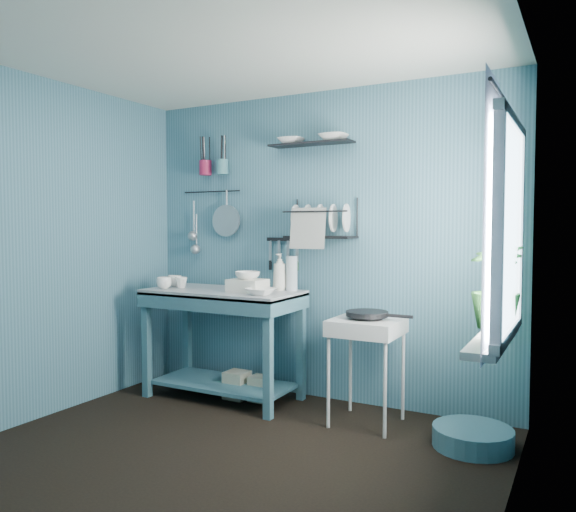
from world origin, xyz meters
The scene contains 35 objects.
floor centered at (0.00, 0.00, 0.00)m, with size 3.20×3.20×0.00m, color black.
ceiling centered at (0.00, 0.00, 2.50)m, with size 3.20×3.20×0.00m, color silver.
wall_back centered at (0.00, 1.50, 1.25)m, with size 3.20×3.20×0.00m, color #3E6D80.
wall_left centered at (-1.60, 0.00, 1.25)m, with size 3.00×3.00×0.00m, color #3E6D80.
wall_right centered at (1.60, 0.00, 1.25)m, with size 3.00×3.00×0.00m, color #3E6D80.
work_counter centered at (-0.68, 1.10, 0.45)m, with size 1.26×0.63×0.89m, color #366472.
mug_left centered at (-1.16, 0.94, 0.94)m, with size 0.12×0.12×0.10m, color white.
mug_mid centered at (-1.06, 1.04, 0.94)m, with size 0.10×0.10×0.09m, color white.
mug_right centered at (-1.18, 1.10, 0.94)m, with size 0.12×0.12×0.10m, color white.
wash_tub centered at (-0.43, 1.08, 0.94)m, with size 0.28×0.22×0.10m, color silver.
tub_bowl centered at (-0.43, 1.08, 1.02)m, with size 0.20×0.20×0.06m, color white.
soap_bottle centered at (-0.26, 1.30, 1.04)m, with size 0.12×0.12×0.30m, color silver.
water_bottle centered at (-0.16, 1.32, 1.03)m, with size 0.09×0.09×0.28m, color silver.
counter_bowl centered at (-0.23, 0.95, 0.92)m, with size 0.22×0.22×0.05m, color white.
hotplate_stand centered at (0.56, 1.08, 0.38)m, with size 0.47×0.47×0.75m, color silver.
frying_pan centered at (0.56, 1.08, 0.79)m, with size 0.30×0.30×0.04m, color black.
knife_strip centered at (-0.32, 1.47, 1.30)m, with size 0.32×0.02×0.03m, color black.
dish_rack centered at (0.06, 1.37, 1.48)m, with size 0.55×0.24×0.32m, color black.
upper_shelf centered at (-0.04, 1.40, 2.07)m, with size 0.70×0.18×0.01m, color black.
shelf_bowl_left centered at (-0.22, 1.40, 2.07)m, with size 0.21×0.21×0.05m, color white.
shelf_bowl_right centered at (0.16, 1.40, 2.06)m, with size 0.22×0.22×0.05m, color white.
utensil_cup_magenta centered at (-1.09, 1.42, 1.93)m, with size 0.11×0.11×0.13m, color #A31E46.
utensil_cup_teal centered at (-0.91, 1.42, 1.93)m, with size 0.11×0.11×0.13m, color teal.
colander centered at (-0.89, 1.45, 1.46)m, with size 0.28×0.28×0.03m, color #A5A8AD.
ladle_outer centered at (-1.25, 1.46, 1.49)m, with size 0.01×0.01×0.30m, color #A5A8AD.
ladle_inner centered at (-1.23, 1.46, 1.37)m, with size 0.01×0.01×0.30m, color #A5A8AD.
hook_rail centered at (-1.06, 1.47, 1.72)m, with size 0.01×0.01×0.60m, color black.
window_glass centered at (1.59, 0.45, 1.40)m, with size 1.10×1.10×0.00m, color white.
windowsill centered at (1.50, 0.45, 0.81)m, with size 0.16×0.95×0.04m, color silver.
curtain centered at (1.52, 0.15, 1.45)m, with size 1.35×1.35×0.00m, color white.
curtain_rod centered at (1.54, 0.45, 2.05)m, with size 0.02×0.02×1.05m, color black.
potted_plant centered at (1.47, 0.69, 1.08)m, with size 0.28×0.28×0.50m, color #2D702D.
storage_tin_large centered at (-0.58, 1.15, 0.11)m, with size 0.18×0.18×0.22m, color tan.
storage_tin_small centered at (-0.38, 1.18, 0.10)m, with size 0.15×0.15×0.20m, color tan.
floor_basin centered at (1.31, 0.99, 0.07)m, with size 0.50×0.50×0.13m, color #417380.
Camera 1 is at (1.93, -2.66, 1.41)m, focal length 35.00 mm.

